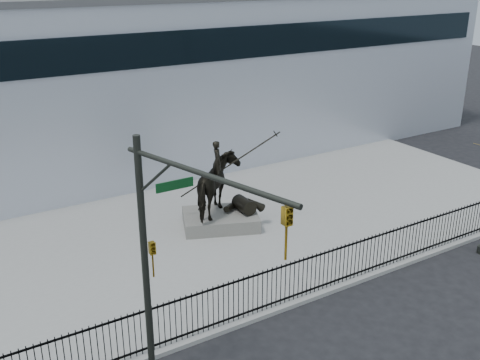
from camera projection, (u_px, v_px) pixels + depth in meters
ground at (351, 308)px, 18.58m from camera, size 120.00×120.00×0.00m
plaza at (241, 228)px, 24.12m from camera, size 30.00×12.00×0.15m
building at (124, 77)px, 32.88m from camera, size 44.00×14.00×9.00m
picket_fence at (328, 268)px, 19.25m from camera, size 22.10×0.10×1.50m
statue_plinth at (220, 220)px, 24.02m from camera, size 3.70×3.16×0.59m
equestrian_statue at (221, 187)px, 23.49m from camera, size 3.74×3.09×3.40m
traffic_signal_left at (167, 262)px, 13.34m from camera, size 1.52×4.84×7.00m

